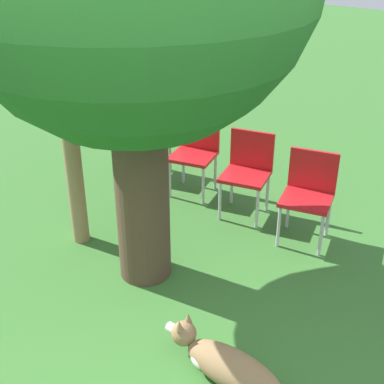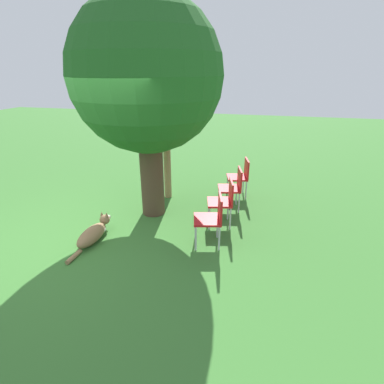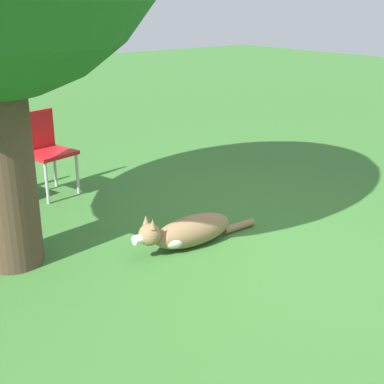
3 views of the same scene
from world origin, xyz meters
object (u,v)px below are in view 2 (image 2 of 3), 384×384
object	(u,v)px
oak_tree	(147,77)
red_chair_1	(224,199)
red_chair_2	(233,186)
fence_post	(167,166)
red_chair_3	(241,175)
dog	(94,233)
red_chair_0	(212,216)

from	to	relation	value
oak_tree	red_chair_1	bearing A→B (deg)	-6.37
red_chair_2	fence_post	bearing A→B (deg)	-24.41
red_chair_2	red_chair_3	size ratio (longest dim) A/B	1.00
dog	fence_post	world-z (taller)	fence_post
fence_post	red_chair_0	bearing A→B (deg)	-52.58
fence_post	dog	bearing A→B (deg)	-107.17
red_chair_0	red_chair_1	size ratio (longest dim) A/B	1.00
red_chair_2	red_chair_1	bearing A→B (deg)	69.77
fence_post	red_chair_0	distance (m)	2.10
oak_tree	red_chair_1	world-z (taller)	oak_tree
red_chair_1	red_chair_3	xyz separation A→B (m)	(0.17, 1.38, 0.00)
red_chair_2	oak_tree	bearing A→B (deg)	6.69
red_chair_2	red_chair_3	xyz separation A→B (m)	(0.08, 0.69, 0.00)
red_chair_0	red_chair_3	world-z (taller)	same
oak_tree	dog	distance (m)	2.70
red_chair_3	fence_post	bearing A→B (deg)	1.70
dog	red_chair_3	size ratio (longest dim) A/B	1.44
red_chair_1	fence_post	bearing A→B (deg)	-49.00
red_chair_1	red_chair_2	bearing A→B (deg)	-110.23
red_chair_0	red_chair_3	size ratio (longest dim) A/B	1.00
dog	red_chair_2	size ratio (longest dim) A/B	1.44
oak_tree	red_chair_0	world-z (taller)	oak_tree
oak_tree	red_chair_3	world-z (taller)	oak_tree
oak_tree	red_chair_0	xyz separation A→B (m)	(1.30, -0.84, -1.99)
dog	fence_post	distance (m)	2.18
dog	red_chair_3	distance (m)	3.25
red_chair_3	red_chair_0	bearing A→B (deg)	69.77
oak_tree	red_chair_3	size ratio (longest dim) A/B	4.54
red_chair_1	red_chair_3	size ratio (longest dim) A/B	1.00
dog	red_chair_0	xyz separation A→B (m)	(1.89, 0.35, 0.37)
red_chair_1	oak_tree	bearing A→B (deg)	-19.73
dog	red_chair_2	distance (m)	2.71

